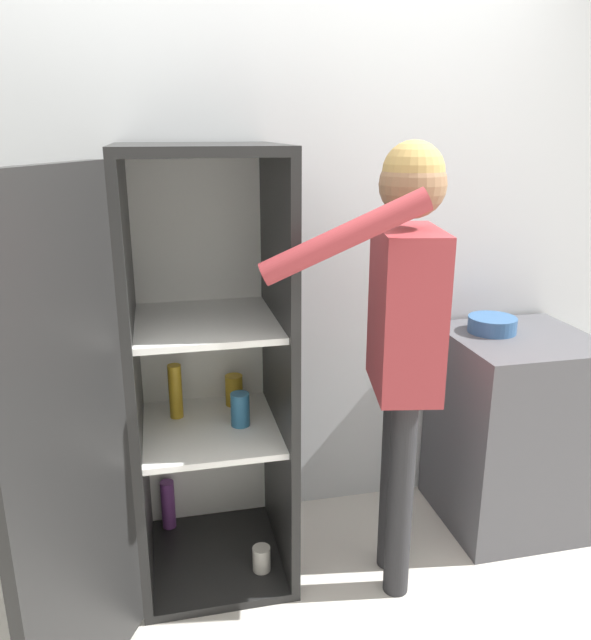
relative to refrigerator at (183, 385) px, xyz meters
name	(u,v)px	position (x,y,z in m)	size (l,w,h in m)	color
wall_back	(267,246)	(0.40, 0.44, 0.43)	(7.00, 0.06, 2.55)	silver
refrigerator	(183,385)	(0.00, 0.00, 0.00)	(0.90, 1.17, 1.71)	black
person	(403,313)	(0.79, -0.18, 0.28)	(0.70, 0.50, 1.73)	#262628
counter	(512,430)	(1.47, 0.10, -0.40)	(0.61, 0.60, 0.90)	#4C4C51
bowl	(492,324)	(1.36, 0.18, 0.09)	(0.21, 0.21, 0.07)	#335B8E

